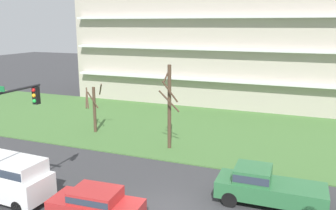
# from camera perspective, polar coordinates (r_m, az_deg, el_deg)

# --- Properties ---
(ground) EXTENTS (160.00, 160.00, 0.00)m
(ground) POSITION_cam_1_polar(r_m,az_deg,el_deg) (18.40, -0.85, -16.59)
(ground) COLOR #38383A
(grass_lawn_strip) EXTENTS (80.00, 16.00, 0.08)m
(grass_lawn_strip) POSITION_cam_1_polar(r_m,az_deg,el_deg) (30.79, 9.19, -4.31)
(grass_lawn_strip) COLOR #477238
(grass_lawn_strip) RESTS_ON ground
(apartment_building) EXTENTS (41.03, 12.00, 13.04)m
(apartment_building) POSITION_cam_1_polar(r_m,az_deg,el_deg) (42.83, 13.53, 9.14)
(apartment_building) COLOR #B2A899
(apartment_building) RESTS_ON ground
(tree_far_left) EXTENTS (1.81, 1.80, 4.30)m
(tree_far_left) POSITION_cam_1_polar(r_m,az_deg,el_deg) (30.38, -11.89, -0.28)
(tree_far_left) COLOR #4C3828
(tree_far_left) RESTS_ON ground
(tree_left) EXTENTS (1.45, 1.44, 6.27)m
(tree_left) POSITION_cam_1_polar(r_m,az_deg,el_deg) (25.55, 0.21, -0.10)
(tree_left) COLOR #4C3828
(tree_left) RESTS_ON ground
(pickup_green_near_left) EXTENTS (5.44, 2.10, 1.95)m
(pickup_green_near_left) POSITION_cam_1_polar(r_m,az_deg,el_deg) (19.12, 15.46, -12.46)
(pickup_green_near_left) COLOR #2D6B3D
(pickup_green_near_left) RESTS_ON ground
(van_white_center_left) EXTENTS (5.28, 2.23, 2.36)m
(van_white_center_left) POSITION_cam_1_polar(r_m,az_deg,el_deg) (20.68, -24.98, -10.12)
(van_white_center_left) COLOR white
(van_white_center_left) RESTS_ON ground
(sedan_red_near_right) EXTENTS (4.50, 2.06, 1.57)m
(sedan_red_near_right) POSITION_cam_1_polar(r_m,az_deg,el_deg) (17.50, -11.54, -15.26)
(sedan_red_near_right) COLOR #B22828
(sedan_red_near_right) RESTS_ON ground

